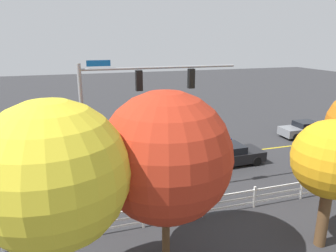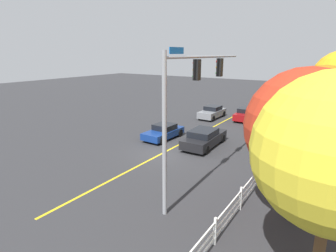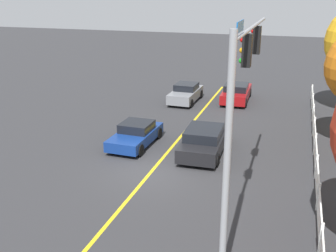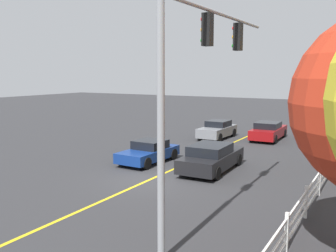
{
  "view_description": "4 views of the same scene",
  "coord_description": "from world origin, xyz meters",
  "px_view_note": "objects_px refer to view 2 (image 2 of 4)",
  "views": [
    {
      "loc": [
        6.9,
        19.35,
        8.29
      ],
      "look_at": [
        1.05,
        1.04,
        2.86
      ],
      "focal_mm": 33.06,
      "sensor_mm": 36.0,
      "label": 1
    },
    {
      "loc": [
        15.6,
        10.74,
        7.1
      ],
      "look_at": [
        1.27,
        1.26,
        2.52
      ],
      "focal_mm": 29.28,
      "sensor_mm": 36.0,
      "label": 2
    },
    {
      "loc": [
        16.24,
        6.02,
        8.14
      ],
      "look_at": [
        0.68,
        1.02,
        2.57
      ],
      "focal_mm": 43.45,
      "sensor_mm": 36.0,
      "label": 3
    },
    {
      "loc": [
        14.64,
        9.46,
        4.99
      ],
      "look_at": [
        1.22,
        1.69,
        2.83
      ],
      "focal_mm": 40.57,
      "sensor_mm": 36.0,
      "label": 4
    }
  ],
  "objects_px": {
    "car_0": "(247,114)",
    "tree_2": "(323,94)",
    "tree_3": "(335,153)",
    "car_3": "(212,112)",
    "car_1": "(164,132)",
    "car_2": "(204,138)",
    "tree_0": "(305,128)"
  },
  "relations": [
    {
      "from": "tree_3",
      "to": "tree_0",
      "type": "bearing_deg",
      "value": -162.48
    },
    {
      "from": "car_0",
      "to": "tree_2",
      "type": "xyz_separation_m",
      "value": [
        7.58,
        7.46,
        3.68
      ]
    },
    {
      "from": "car_2",
      "to": "tree_2",
      "type": "relative_size",
      "value": 0.76
    },
    {
      "from": "car_2",
      "to": "car_3",
      "type": "xyz_separation_m",
      "value": [
        -9.3,
        -3.56,
        -0.02
      ]
    },
    {
      "from": "car_1",
      "to": "car_3",
      "type": "relative_size",
      "value": 0.98
    },
    {
      "from": "car_2",
      "to": "car_3",
      "type": "relative_size",
      "value": 1.17
    },
    {
      "from": "car_2",
      "to": "car_3",
      "type": "distance_m",
      "value": 9.95
    },
    {
      "from": "car_2",
      "to": "tree_2",
      "type": "xyz_separation_m",
      "value": [
        -3.07,
        7.48,
        3.66
      ]
    },
    {
      "from": "tree_2",
      "to": "car_3",
      "type": "bearing_deg",
      "value": -119.43
    },
    {
      "from": "car_3",
      "to": "tree_2",
      "type": "bearing_deg",
      "value": 61.52
    },
    {
      "from": "tree_2",
      "to": "car_0",
      "type": "bearing_deg",
      "value": -135.46
    },
    {
      "from": "car_0",
      "to": "tree_2",
      "type": "bearing_deg",
      "value": -136.94
    },
    {
      "from": "car_1",
      "to": "tree_3",
      "type": "xyz_separation_m",
      "value": [
        10.47,
        12.66,
        3.97
      ]
    },
    {
      "from": "tree_0",
      "to": "car_2",
      "type": "bearing_deg",
      "value": -131.68
    },
    {
      "from": "car_3",
      "to": "tree_0",
      "type": "distance_m",
      "value": 20.01
    },
    {
      "from": "tree_2",
      "to": "tree_3",
      "type": "bearing_deg",
      "value": 5.82
    },
    {
      "from": "tree_0",
      "to": "tree_3",
      "type": "distance_m",
      "value": 3.89
    },
    {
      "from": "car_3",
      "to": "tree_3",
      "type": "height_order",
      "value": "tree_3"
    },
    {
      "from": "car_2",
      "to": "car_3",
      "type": "bearing_deg",
      "value": 19.12
    },
    {
      "from": "car_2",
      "to": "car_0",
      "type": "bearing_deg",
      "value": -1.93
    },
    {
      "from": "car_0",
      "to": "car_1",
      "type": "relative_size",
      "value": 1.16
    },
    {
      "from": "car_1",
      "to": "car_2",
      "type": "bearing_deg",
      "value": 92.7
    },
    {
      "from": "tree_2",
      "to": "tree_3",
      "type": "relative_size",
      "value": 0.94
    },
    {
      "from": "car_3",
      "to": "tree_0",
      "type": "relative_size",
      "value": 0.62
    },
    {
      "from": "tree_0",
      "to": "tree_3",
      "type": "relative_size",
      "value": 0.98
    },
    {
      "from": "car_3",
      "to": "car_1",
      "type": "bearing_deg",
      "value": -0.44
    },
    {
      "from": "car_0",
      "to": "car_2",
      "type": "bearing_deg",
      "value": 178.42
    },
    {
      "from": "car_1",
      "to": "tree_2",
      "type": "xyz_separation_m",
      "value": [
        -3.15,
        11.27,
        3.74
      ]
    },
    {
      "from": "car_1",
      "to": "tree_2",
      "type": "bearing_deg",
      "value": 107.06
    },
    {
      "from": "car_0",
      "to": "tree_2",
      "type": "height_order",
      "value": "tree_2"
    },
    {
      "from": "car_0",
      "to": "tree_3",
      "type": "bearing_deg",
      "value": -158.82
    },
    {
      "from": "car_0",
      "to": "car_3",
      "type": "bearing_deg",
      "value": 109.26
    }
  ]
}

